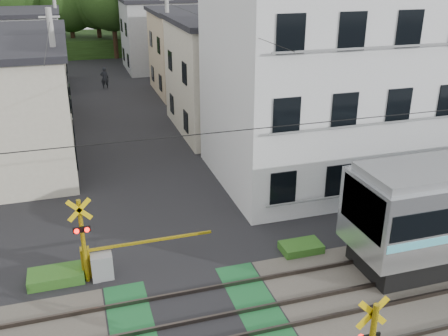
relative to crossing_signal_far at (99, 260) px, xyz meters
name	(u,v)px	position (x,y,z in m)	size (l,w,h in m)	color
ground	(203,333)	(2.59, -3.65, -0.71)	(120.00, 120.00, 0.00)	black
track_bed	(202,332)	(2.59, -3.65, -0.67)	(120.00, 120.00, 0.14)	#47423A
crossing_signal_far	(99,260)	(0.00, 0.00, 0.00)	(4.74, 0.65, 3.09)	yellow
apartment_block	(325,82)	(11.09, 5.84, 3.94)	(10.20, 8.36, 9.30)	silver
houses_row	(113,60)	(2.84, 22.27, 2.53)	(22.07, 31.35, 6.80)	beige
tree_hill	(86,2)	(2.26, 44.98, 4.96)	(40.00, 13.37, 11.04)	#223F15
catenary	(399,190)	(8.59, -3.62, 2.98)	(60.00, 5.04, 7.00)	#2D2D33
utility_poles	(96,56)	(1.53, 19.35, 3.37)	(7.90, 42.00, 8.00)	#A5A5A0
pedestrian	(105,78)	(2.46, 27.54, 0.18)	(0.65, 0.43, 1.78)	#22252B
weed_patches	(261,318)	(4.34, -3.74, -0.53)	(10.25, 8.80, 0.40)	#2D5E1E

